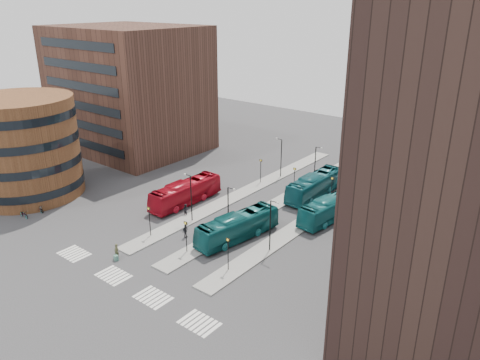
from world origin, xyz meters
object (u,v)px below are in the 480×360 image
Objects in this scene: suitcase at (116,258)px; commuter_b at (185,231)px; traveller at (117,251)px; commuter_a at (186,209)px; bicycle_far at (39,209)px; teal_bus_a at (238,227)px; teal_bus_b at (315,185)px; commuter_c at (210,242)px; red_bus at (186,192)px; teal_bus_d at (400,164)px; bicycle_near at (24,214)px; bicycle_mid at (40,208)px; teal_bus_c at (332,208)px.

suitcase is 8.67m from commuter_b.
traveller is 12.49m from commuter_a.
traveller is (-0.33, 0.40, 0.53)m from suitcase.
bicycle_far is at bearing 102.42° from commuter_b.
suitcase is 0.05× the size of teal_bus_a.
teal_bus_b is 20.53m from commuter_c.
commuter_a is (2.60, -2.67, -0.83)m from red_bus.
commuter_a is 1.06× the size of commuter_c.
teal_bus_d is at bearing 87.26° from teal_bus_a.
bicycle_far is (-20.00, -7.14, -0.41)m from commuter_b.
teal_bus_d reaches higher than bicycle_far.
traveller reaches higher than bicycle_near.
bicycle_mid is at bearing -132.45° from red_bus.
red_bus is 7.90× the size of commuter_c.
bicycle_mid is 1.07× the size of bicycle_far.
red_bus is 6.89× the size of commuter_b.
teal_bus_a is at bearing -110.62° from teal_bus_c.
suitcase is at bearing -90.88° from bicycle_mid.
teal_bus_d is at bearing 67.28° from traveller.
teal_bus_a reaches higher than commuter_a.
bicycle_mid is at bearing -147.84° from teal_bus_a.
commuter_a is at bearing -50.50° from bicycle_mid.
bicycle_near is (-25.59, -29.56, -1.15)m from teal_bus_b.
traveller is 1.01× the size of bicycle_far.
teal_bus_d is 53.69m from bicycle_mid.
teal_bus_b is at bearing -122.57° from commuter_a.
teal_bus_c is 38.13m from bicycle_mid.
commuter_a is at bearing -48.84° from bicycle_near.
commuter_b is 1.02× the size of bicycle_far.
commuter_b is at bearing -67.21° from bicycle_mid.
commuter_a is 0.88× the size of bicycle_mid.
commuter_c is at bearing -96.24° from teal_bus_d.
red_bus is 0.92× the size of teal_bus_d.
teal_bus_a is 3.94m from commuter_c.
teal_bus_a is (11.90, -3.43, -0.05)m from red_bus.
commuter_b is at bearing 88.74° from suitcase.
bicycle_near is (-31.82, -45.42, -1.26)m from teal_bus_d.
teal_bus_d is 7.65× the size of bicycle_far.
teal_bus_a is 6.36× the size of bicycle_mid.
suitcase is at bearing 98.67° from commuter_a.
traveller is at bearing 155.18° from commuter_b.
teal_bus_c is at bearing 178.84° from commuter_c.
teal_bus_b is 6.23× the size of bicycle_near.
suitcase is 0.42× the size of commuter_c.
traveller reaches higher than commuter_a.
bicycle_near is (-24.98, -12.82, -1.07)m from teal_bus_a.
traveller is at bearing 143.51° from suitcase.
bicycle_far is at bearing -49.89° from commuter_c.
traveller is at bearing -102.00° from teal_bus_d.
commuter_c is at bearing -94.27° from teal_bus_b.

